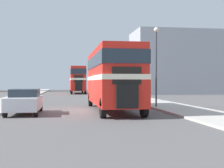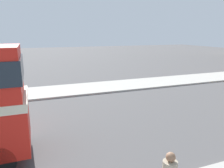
{
  "view_description": "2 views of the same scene",
  "coord_description": "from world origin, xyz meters",
  "px_view_note": "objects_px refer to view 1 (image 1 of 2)",
  "views": [
    {
      "loc": [
        -1.22,
        -21.25,
        1.94
      ],
      "look_at": [
        1.9,
        -0.44,
        1.8
      ],
      "focal_mm": 50.0,
      "sensor_mm": 36.0,
      "label": 1
    },
    {
      "loc": [
        9.94,
        4.91,
        4.47
      ],
      "look_at": [
        0.0,
        8.66,
        1.95
      ],
      "focal_mm": 35.0,
      "sensor_mm": 36.0,
      "label": 2
    }
  ],
  "objects_px": {
    "pedestrian_walking": "(145,91)",
    "car_parked_near": "(25,101)",
    "street_lamp": "(156,55)",
    "bicycle_on_pavement": "(140,95)",
    "bus_distant": "(77,78)",
    "double_decker_bus": "(112,75)"
  },
  "relations": [
    {
      "from": "pedestrian_walking",
      "to": "car_parked_near",
      "type": "bearing_deg",
      "value": -136.16
    },
    {
      "from": "car_parked_near",
      "to": "street_lamp",
      "type": "xyz_separation_m",
      "value": [
        9.08,
        2.82,
        3.17
      ]
    },
    {
      "from": "bicycle_on_pavement",
      "to": "street_lamp",
      "type": "bearing_deg",
      "value": -97.94
    },
    {
      "from": "pedestrian_walking",
      "to": "street_lamp",
      "type": "distance_m",
      "value": 7.35
    },
    {
      "from": "car_parked_near",
      "to": "street_lamp",
      "type": "relative_size",
      "value": 0.75
    },
    {
      "from": "bus_distant",
      "to": "street_lamp",
      "type": "distance_m",
      "value": 31.58
    },
    {
      "from": "car_parked_near",
      "to": "pedestrian_walking",
      "type": "xyz_separation_m",
      "value": [
        9.93,
        9.53,
        0.3
      ]
    },
    {
      "from": "car_parked_near",
      "to": "street_lamp",
      "type": "height_order",
      "value": "street_lamp"
    },
    {
      "from": "double_decker_bus",
      "to": "car_parked_near",
      "type": "height_order",
      "value": "double_decker_bus"
    },
    {
      "from": "bicycle_on_pavement",
      "to": "double_decker_bus",
      "type": "bearing_deg",
      "value": -110.89
    },
    {
      "from": "car_parked_near",
      "to": "pedestrian_walking",
      "type": "bearing_deg",
      "value": 43.84
    },
    {
      "from": "bus_distant",
      "to": "street_lamp",
      "type": "height_order",
      "value": "street_lamp"
    },
    {
      "from": "double_decker_bus",
      "to": "street_lamp",
      "type": "distance_m",
      "value": 4.11
    },
    {
      "from": "pedestrian_walking",
      "to": "street_lamp",
      "type": "relative_size",
      "value": 0.29
    },
    {
      "from": "double_decker_bus",
      "to": "bus_distant",
      "type": "bearing_deg",
      "value": 91.89
    },
    {
      "from": "pedestrian_walking",
      "to": "bicycle_on_pavement",
      "type": "height_order",
      "value": "pedestrian_walking"
    },
    {
      "from": "car_parked_near",
      "to": "pedestrian_walking",
      "type": "distance_m",
      "value": 13.77
    },
    {
      "from": "double_decker_bus",
      "to": "car_parked_near",
      "type": "bearing_deg",
      "value": -166.31
    },
    {
      "from": "double_decker_bus",
      "to": "car_parked_near",
      "type": "distance_m",
      "value": 5.95
    },
    {
      "from": "double_decker_bus",
      "to": "car_parked_near",
      "type": "relative_size",
      "value": 2.4
    },
    {
      "from": "pedestrian_walking",
      "to": "bicycle_on_pavement",
      "type": "xyz_separation_m",
      "value": [
        0.86,
        5.51,
        -0.6
      ]
    },
    {
      "from": "bus_distant",
      "to": "pedestrian_walking",
      "type": "xyz_separation_m",
      "value": [
        5.45,
        -24.5,
        -1.57
      ]
    }
  ]
}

